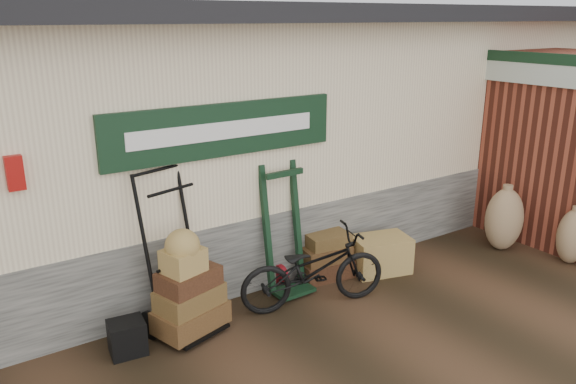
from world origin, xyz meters
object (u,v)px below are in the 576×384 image
object	(u,v)px
green_barrow	(285,229)
black_trunk	(127,337)
porter_trolley	(175,252)
bicycle	(314,265)
suitcase_stack	(325,255)
wicker_hamper	(380,254)

from	to	relation	value
green_barrow	black_trunk	bearing A→B (deg)	-174.05
porter_trolley	bicycle	world-z (taller)	porter_trolley
suitcase_stack	wicker_hamper	size ratio (longest dim) A/B	0.92
porter_trolley	suitcase_stack	bearing A→B (deg)	-12.98
black_trunk	porter_trolley	bearing A→B (deg)	14.48
wicker_hamper	bicycle	world-z (taller)	bicycle
porter_trolley	black_trunk	xyz separation A→B (m)	(-0.59, -0.15, -0.68)
bicycle	black_trunk	bearing A→B (deg)	98.24
green_barrow	black_trunk	xyz separation A→B (m)	(-1.96, -0.26, -0.59)
wicker_hamper	green_barrow	bearing A→B (deg)	168.45
black_trunk	bicycle	world-z (taller)	bicycle
porter_trolley	suitcase_stack	xyz separation A→B (m)	(1.97, 0.11, -0.56)
suitcase_stack	wicker_hamper	world-z (taller)	suitcase_stack
suitcase_stack	bicycle	xyz separation A→B (m)	(-0.55, -0.50, 0.20)
black_trunk	bicycle	size ratio (longest dim) A/B	0.20
bicycle	wicker_hamper	bearing A→B (deg)	-64.06
green_barrow	suitcase_stack	size ratio (longest dim) A/B	2.33
black_trunk	wicker_hamper	bearing A→B (deg)	0.09
bicycle	green_barrow	bearing A→B (deg)	20.40
suitcase_stack	bicycle	world-z (taller)	bicycle
black_trunk	suitcase_stack	bearing A→B (deg)	5.89
porter_trolley	bicycle	bearing A→B (deg)	-31.39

